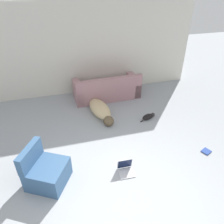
% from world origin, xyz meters
% --- Properties ---
extents(ground_plane, '(20.00, 20.00, 0.00)m').
position_xyz_m(ground_plane, '(0.00, 0.00, 0.00)').
color(ground_plane, '#999EA3').
extents(wall_back, '(6.98, 0.06, 2.72)m').
position_xyz_m(wall_back, '(0.00, 4.27, 1.36)').
color(wall_back, beige).
rests_on(wall_back, ground_plane).
extents(couch, '(2.00, 0.88, 0.78)m').
position_xyz_m(couch, '(0.58, 3.65, 0.27)').
color(couch, '#A3757A').
rests_on(couch, ground_plane).
extents(dog, '(0.62, 1.51, 0.33)m').
position_xyz_m(dog, '(0.17, 2.74, 0.16)').
color(dog, tan).
rests_on(dog, ground_plane).
extents(cat, '(0.50, 0.30, 0.13)m').
position_xyz_m(cat, '(1.36, 2.23, 0.06)').
color(cat, black).
rests_on(cat, ground_plane).
extents(laptop_open, '(0.31, 0.31, 0.26)m').
position_xyz_m(laptop_open, '(0.19, 0.66, 0.08)').
color(laptop_open, '#B7B7BC').
rests_on(laptop_open, ground_plane).
extents(book_blue, '(0.23, 0.23, 0.02)m').
position_xyz_m(book_blue, '(2.08, 0.70, 0.01)').
color(book_blue, '#28428E').
rests_on(book_blue, ground_plane).
extents(side_chair, '(0.91, 0.90, 0.79)m').
position_xyz_m(side_chair, '(-1.30, 0.80, 0.26)').
color(side_chair, '#385B84').
rests_on(side_chair, ground_plane).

